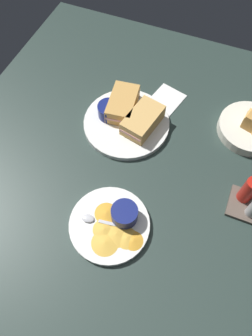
{
  "coord_description": "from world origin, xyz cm",
  "views": [
    {
      "loc": [
        44.76,
        13.48,
        76.01
      ],
      "look_at": [
        7.01,
        -1.82,
        3.0
      ],
      "focal_mm": 33.32,
      "sensor_mm": 36.0,
      "label": 1
    }
  ],
  "objects_px": {
    "plate_sandwich_main": "(127,123)",
    "spoon_by_dark_ramekin": "(125,121)",
    "condiment_caddy": "(249,199)",
    "sandwich_half_far": "(123,104)",
    "ramekin_dark_sauce": "(109,110)",
    "sandwich_half_near": "(143,120)",
    "plate_chips_companion": "(111,225)",
    "spoon_by_gravy_ramekin": "(93,220)",
    "ramekin_light_gravy": "(124,214)",
    "bread_basket_rear": "(251,127)"
  },
  "relations": [
    {
      "from": "plate_sandwich_main",
      "to": "spoon_by_dark_ramekin",
      "type": "height_order",
      "value": "spoon_by_dark_ramekin"
    },
    {
      "from": "plate_chips_companion",
      "to": "spoon_by_gravy_ramekin",
      "type": "xyz_separation_m",
      "value": [
        0.01,
        -0.04,
        0.01
      ]
    },
    {
      "from": "condiment_caddy",
      "to": "ramekin_dark_sauce",
      "type": "bearing_deg",
      "value": -106.1
    },
    {
      "from": "sandwich_half_far",
      "to": "ramekin_light_gravy",
      "type": "bearing_deg",
      "value": 23.1
    },
    {
      "from": "sandwich_half_far",
      "to": "ramekin_dark_sauce",
      "type": "bearing_deg",
      "value": -38.79
    },
    {
      "from": "ramekin_dark_sauce",
      "to": "plate_chips_companion",
      "type": "relative_size",
      "value": 0.33
    },
    {
      "from": "ramekin_dark_sauce",
      "to": "condiment_caddy",
      "type": "distance_m",
      "value": 0.46
    },
    {
      "from": "plate_sandwich_main",
      "to": "sandwich_half_far",
      "type": "bearing_deg",
      "value": -144.26
    },
    {
      "from": "spoon_by_dark_ramekin",
      "to": "ramekin_light_gravy",
      "type": "relative_size",
      "value": 1.49
    },
    {
      "from": "ramekin_dark_sauce",
      "to": "spoon_by_dark_ramekin",
      "type": "height_order",
      "value": "ramekin_dark_sauce"
    },
    {
      "from": "sandwich_half_far",
      "to": "plate_chips_companion",
      "type": "xyz_separation_m",
      "value": [
        0.35,
        0.11,
        -0.03
      ]
    },
    {
      "from": "ramekin_dark_sauce",
      "to": "spoon_by_dark_ramekin",
      "type": "relative_size",
      "value": 0.67
    },
    {
      "from": "sandwich_half_near",
      "to": "spoon_by_gravy_ramekin",
      "type": "relative_size",
      "value": 1.45
    },
    {
      "from": "plate_sandwich_main",
      "to": "spoon_by_gravy_ramekin",
      "type": "relative_size",
      "value": 2.58
    },
    {
      "from": "spoon_by_gravy_ramekin",
      "to": "condiment_caddy",
      "type": "relative_size",
      "value": 1.05
    },
    {
      "from": "plate_sandwich_main",
      "to": "condiment_caddy",
      "type": "xyz_separation_m",
      "value": [
        0.12,
        0.38,
        0.03
      ]
    },
    {
      "from": "plate_sandwich_main",
      "to": "ramekin_light_gravy",
      "type": "bearing_deg",
      "value": 21.06
    },
    {
      "from": "sandwich_half_near",
      "to": "bread_basket_rear",
      "type": "height_order",
      "value": "bread_basket_rear"
    },
    {
      "from": "sandwich_half_near",
      "to": "bread_basket_rear",
      "type": "xyz_separation_m",
      "value": [
        -0.11,
        0.3,
        -0.02
      ]
    },
    {
      "from": "spoon_by_gravy_ramekin",
      "to": "bread_basket_rear",
      "type": "xyz_separation_m",
      "value": [
        -0.43,
        0.31,
        0.0
      ]
    },
    {
      "from": "sandwich_half_far",
      "to": "condiment_caddy",
      "type": "relative_size",
      "value": 1.48
    },
    {
      "from": "spoon_by_gravy_ramekin",
      "to": "bread_basket_rear",
      "type": "relative_size",
      "value": 0.54
    },
    {
      "from": "sandwich_half_near",
      "to": "condiment_caddy",
      "type": "relative_size",
      "value": 1.52
    },
    {
      "from": "sandwich_half_far",
      "to": "spoon_by_gravy_ramekin",
      "type": "relative_size",
      "value": 1.41
    },
    {
      "from": "sandwich_half_near",
      "to": "ramekin_light_gravy",
      "type": "height_order",
      "value": "sandwich_half_near"
    },
    {
      "from": "plate_sandwich_main",
      "to": "condiment_caddy",
      "type": "bearing_deg",
      "value": 72.08
    },
    {
      "from": "ramekin_light_gravy",
      "to": "sandwich_half_near",
      "type": "bearing_deg",
      "value": -168.24
    },
    {
      "from": "sandwich_half_far",
      "to": "plate_chips_companion",
      "type": "distance_m",
      "value": 0.37
    },
    {
      "from": "plate_sandwich_main",
      "to": "spoon_by_gravy_ramekin",
      "type": "distance_m",
      "value": 0.32
    },
    {
      "from": "ramekin_dark_sauce",
      "to": "ramekin_light_gravy",
      "type": "relative_size",
      "value": 0.99
    },
    {
      "from": "sandwich_half_far",
      "to": "bread_basket_rear",
      "type": "height_order",
      "value": "bread_basket_rear"
    },
    {
      "from": "ramekin_dark_sauce",
      "to": "spoon_by_dark_ramekin",
      "type": "distance_m",
      "value": 0.06
    },
    {
      "from": "spoon_by_dark_ramekin",
      "to": "condiment_caddy",
      "type": "xyz_separation_m",
      "value": [
        0.12,
        0.39,
        0.01
      ]
    },
    {
      "from": "bread_basket_rear",
      "to": "ramekin_dark_sauce",
      "type": "bearing_deg",
      "value": -74.76
    },
    {
      "from": "sandwich_half_far",
      "to": "spoon_by_dark_ramekin",
      "type": "relative_size",
      "value": 1.41
    },
    {
      "from": "plate_sandwich_main",
      "to": "ramekin_light_gravy",
      "type": "height_order",
      "value": "ramekin_light_gravy"
    },
    {
      "from": "sandwich_half_far",
      "to": "plate_sandwich_main",
      "type": "bearing_deg",
      "value": 35.74
    },
    {
      "from": "condiment_caddy",
      "to": "plate_sandwich_main",
      "type": "bearing_deg",
      "value": -107.92
    },
    {
      "from": "sandwich_half_near",
      "to": "plate_chips_companion",
      "type": "relative_size",
      "value": 0.71
    },
    {
      "from": "spoon_by_dark_ramekin",
      "to": "plate_sandwich_main",
      "type": "bearing_deg",
      "value": 133.44
    },
    {
      "from": "plate_sandwich_main",
      "to": "ramekin_dark_sauce",
      "type": "relative_size",
      "value": 3.87
    },
    {
      "from": "sandwich_half_near",
      "to": "ramekin_light_gravy",
      "type": "distance_m",
      "value": 0.29
    },
    {
      "from": "bread_basket_rear",
      "to": "sandwich_half_far",
      "type": "bearing_deg",
      "value": -78.87
    },
    {
      "from": "ramekin_light_gravy",
      "to": "bread_basket_rear",
      "type": "distance_m",
      "value": 0.46
    },
    {
      "from": "ramekin_dark_sauce",
      "to": "ramekin_light_gravy",
      "type": "xyz_separation_m",
      "value": [
        0.28,
        0.17,
        0.0
      ]
    },
    {
      "from": "plate_sandwich_main",
      "to": "bread_basket_rear",
      "type": "height_order",
      "value": "bread_basket_rear"
    },
    {
      "from": "ramekin_light_gravy",
      "to": "bread_basket_rear",
      "type": "bearing_deg",
      "value": 148.77
    },
    {
      "from": "ramekin_light_gravy",
      "to": "spoon_by_gravy_ramekin",
      "type": "relative_size",
      "value": 0.67
    },
    {
      "from": "bread_basket_rear",
      "to": "spoon_by_dark_ramekin",
      "type": "bearing_deg",
      "value": -71.47
    },
    {
      "from": "condiment_caddy",
      "to": "sandwich_half_far",
      "type": "bearing_deg",
      "value": -111.65
    }
  ]
}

